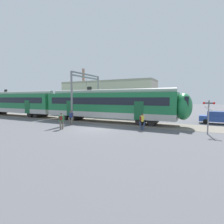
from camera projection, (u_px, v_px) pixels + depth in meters
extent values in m
plane|color=#515156|center=(95.00, 129.00, 18.15)|extent=(160.00, 160.00, 0.00)
cube|color=slate|center=(47.00, 117.00, 28.32)|extent=(80.00, 4.40, 0.01)
cube|color=#B7B7B2|center=(107.00, 114.00, 23.37)|extent=(18.00, 3.06, 0.70)
cube|color=#1E7542|center=(106.00, 102.00, 23.24)|extent=(18.00, 3.00, 2.40)
cube|color=black|center=(101.00, 101.00, 21.87)|extent=(16.56, 0.03, 0.90)
cube|color=#165731|center=(139.00, 111.00, 19.76)|extent=(1.10, 0.04, 2.10)
cube|color=#165731|center=(70.00, 108.00, 24.14)|extent=(1.10, 0.04, 2.10)
cylinder|color=#9C9C97|center=(106.00, 92.00, 23.13)|extent=(17.64, 0.70, 0.70)
cube|color=black|center=(89.00, 88.00, 24.28)|extent=(0.70, 0.12, 0.40)
cylinder|color=black|center=(153.00, 121.00, 20.64)|extent=(0.90, 2.40, 0.90)
cylinder|color=black|center=(142.00, 120.00, 21.26)|extent=(0.90, 2.40, 0.90)
cylinder|color=black|center=(77.00, 117.00, 25.57)|extent=(0.90, 2.40, 0.90)
cylinder|color=black|center=(70.00, 116.00, 26.19)|extent=(0.90, 2.40, 0.90)
ellipsoid|color=#1E7542|center=(184.00, 107.00, 19.05)|extent=(1.80, 2.85, 2.95)
cube|color=black|center=(187.00, 101.00, 18.84)|extent=(0.40, 2.40, 1.00)
cube|color=#B7B7B2|center=(16.00, 110.00, 31.59)|extent=(18.00, 3.06, 0.70)
cube|color=#1E7542|center=(16.00, 101.00, 31.46)|extent=(18.00, 3.00, 2.40)
cube|color=black|center=(7.00, 100.00, 30.09)|extent=(16.56, 0.03, 0.90)
cube|color=#165731|center=(27.00, 107.00, 27.99)|extent=(1.10, 0.04, 2.10)
cylinder|color=#9C9C97|center=(15.00, 93.00, 31.35)|extent=(17.64, 0.70, 0.70)
cube|color=black|center=(6.00, 91.00, 32.50)|extent=(0.70, 0.12, 0.40)
cylinder|color=black|center=(41.00, 114.00, 28.86)|extent=(0.90, 2.40, 0.90)
cylinder|color=black|center=(35.00, 114.00, 29.48)|extent=(0.90, 2.40, 0.90)
cylinder|color=black|center=(0.00, 112.00, 33.80)|extent=(0.90, 2.40, 0.90)
cylinder|color=#6B6051|center=(70.00, 121.00, 20.93)|extent=(0.27, 0.38, 0.87)
cylinder|color=#6B6051|center=(72.00, 121.00, 20.98)|extent=(0.27, 0.38, 0.87)
cube|color=navy|center=(71.00, 115.00, 20.89)|extent=(0.42, 0.36, 0.56)
cylinder|color=navy|center=(72.00, 116.00, 20.79)|extent=(0.18, 0.26, 0.52)
cylinder|color=navy|center=(69.00, 115.00, 21.01)|extent=(0.18, 0.26, 0.52)
sphere|color=brown|center=(71.00, 112.00, 20.85)|extent=(0.22, 0.22, 0.22)
sphere|color=black|center=(71.00, 112.00, 20.86)|extent=(0.20, 0.20, 0.20)
cube|color=maroon|center=(72.00, 115.00, 21.01)|extent=(0.32, 0.25, 0.40)
cylinder|color=#6B6051|center=(63.00, 125.00, 17.97)|extent=(0.31, 0.38, 0.87)
cylinder|color=#6B6051|center=(60.00, 125.00, 17.67)|extent=(0.31, 0.38, 0.87)
cube|color=#2D7F47|center=(61.00, 118.00, 17.76)|extent=(0.43, 0.39, 0.56)
cylinder|color=#2D7F47|center=(59.00, 119.00, 17.66)|extent=(0.21, 0.26, 0.52)
cylinder|color=#2D7F47|center=(64.00, 119.00, 17.87)|extent=(0.21, 0.26, 0.52)
sphere|color=beige|center=(61.00, 114.00, 17.75)|extent=(0.22, 0.22, 0.22)
sphere|color=black|center=(61.00, 114.00, 17.73)|extent=(0.20, 0.20, 0.20)
cube|color=maroon|center=(61.00, 118.00, 17.58)|extent=(0.32, 0.28, 0.40)
cylinder|color=navy|center=(144.00, 126.00, 17.39)|extent=(0.38, 0.30, 0.87)
cylinder|color=navy|center=(141.00, 125.00, 17.56)|extent=(0.38, 0.30, 0.87)
cube|color=gold|center=(142.00, 119.00, 17.42)|extent=(0.38, 0.43, 0.56)
cylinder|color=gold|center=(141.00, 119.00, 17.64)|extent=(0.26, 0.20, 0.52)
cylinder|color=gold|center=(144.00, 119.00, 17.20)|extent=(0.26, 0.20, 0.52)
sphere|color=brown|center=(143.00, 115.00, 17.38)|extent=(0.22, 0.22, 0.22)
sphere|color=black|center=(142.00, 114.00, 17.38)|extent=(0.20, 0.20, 0.20)
cube|color=maroon|center=(140.00, 118.00, 17.41)|extent=(0.27, 0.32, 0.40)
cube|color=#284799|center=(217.00, 119.00, 21.48)|extent=(4.03, 1.71, 0.68)
cube|color=navy|center=(216.00, 114.00, 21.50)|extent=(1.93, 1.48, 0.56)
cylinder|color=black|center=(205.00, 120.00, 22.77)|extent=(0.60, 0.21, 0.60)
cylinder|color=black|center=(206.00, 122.00, 21.39)|extent=(0.60, 0.21, 0.60)
cylinder|color=gray|center=(72.00, 97.00, 21.74)|extent=(0.24, 0.24, 6.50)
cylinder|color=gray|center=(98.00, 97.00, 27.46)|extent=(0.24, 0.24, 6.50)
cube|color=gray|center=(86.00, 74.00, 24.34)|extent=(0.20, 6.40, 0.16)
cube|color=gray|center=(86.00, 77.00, 24.37)|extent=(0.20, 6.40, 0.16)
cylinder|color=black|center=(86.00, 82.00, 24.42)|extent=(0.03, 0.03, 1.00)
cylinder|color=gray|center=(208.00, 117.00, 15.28)|extent=(0.11, 0.11, 3.00)
cube|color=black|center=(209.00, 103.00, 15.18)|extent=(0.80, 0.10, 0.10)
sphere|color=red|center=(204.00, 103.00, 15.29)|extent=(0.20, 0.20, 0.20)
sphere|color=red|center=(214.00, 103.00, 14.96)|extent=(0.20, 0.20, 0.20)
cube|color=white|center=(209.00, 109.00, 15.19)|extent=(0.72, 0.03, 0.48)
cube|color=beige|center=(107.00, 99.00, 34.24)|extent=(18.61, 5.00, 6.00)
cube|color=#9F9686|center=(107.00, 82.00, 33.97)|extent=(18.61, 5.00, 0.40)
cylinder|color=#8C6656|center=(83.00, 77.00, 36.32)|extent=(0.50, 0.50, 3.20)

